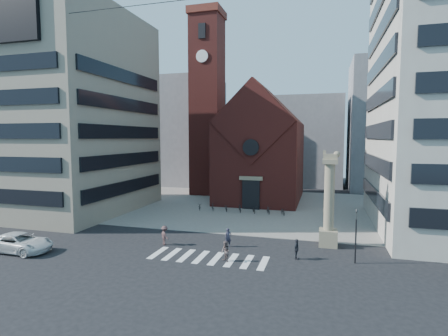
{
  "coord_description": "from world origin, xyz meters",
  "views": [
    {
      "loc": [
        9.47,
        -29.4,
        9.85
      ],
      "look_at": [
        -1.28,
        8.0,
        6.42
      ],
      "focal_mm": 28.0,
      "sensor_mm": 36.0,
      "label": 1
    }
  ],
  "objects_px": {
    "traffic_light": "(356,235)",
    "scooter_0": "(200,206)",
    "pedestrian_2": "(296,249)",
    "lion_column": "(329,208)",
    "pedestrian_0": "(228,238)",
    "pedestrian_1": "(226,251)",
    "white_car": "(20,243)"
  },
  "relations": [
    {
      "from": "traffic_light",
      "to": "pedestrian_2",
      "type": "height_order",
      "value": "traffic_light"
    },
    {
      "from": "white_car",
      "to": "pedestrian_2",
      "type": "relative_size",
      "value": 3.45
    },
    {
      "from": "pedestrian_0",
      "to": "pedestrian_2",
      "type": "relative_size",
      "value": 1.02
    },
    {
      "from": "traffic_light",
      "to": "pedestrian_1",
      "type": "height_order",
      "value": "traffic_light"
    },
    {
      "from": "scooter_0",
      "to": "pedestrian_1",
      "type": "bearing_deg",
      "value": -84.2
    },
    {
      "from": "pedestrian_0",
      "to": "scooter_0",
      "type": "distance_m",
      "value": 16.33
    },
    {
      "from": "white_car",
      "to": "scooter_0",
      "type": "distance_m",
      "value": 22.46
    },
    {
      "from": "traffic_light",
      "to": "pedestrian_2",
      "type": "xyz_separation_m",
      "value": [
        -4.5,
        -0.35,
        -1.45
      ]
    },
    {
      "from": "scooter_0",
      "to": "pedestrian_2",
      "type": "bearing_deg",
      "value": -68.51
    },
    {
      "from": "lion_column",
      "to": "pedestrian_0",
      "type": "distance_m",
      "value": 9.46
    },
    {
      "from": "traffic_light",
      "to": "scooter_0",
      "type": "height_order",
      "value": "traffic_light"
    },
    {
      "from": "traffic_light",
      "to": "pedestrian_0",
      "type": "distance_m",
      "value": 10.83
    },
    {
      "from": "lion_column",
      "to": "pedestrian_2",
      "type": "distance_m",
      "value": 5.67
    },
    {
      "from": "lion_column",
      "to": "pedestrian_1",
      "type": "relative_size",
      "value": 5.29
    },
    {
      "from": "traffic_light",
      "to": "scooter_0",
      "type": "distance_m",
      "value": 24.28
    },
    {
      "from": "white_car",
      "to": "pedestrian_0",
      "type": "xyz_separation_m",
      "value": [
        16.92,
        6.29,
        0.05
      ]
    },
    {
      "from": "lion_column",
      "to": "pedestrian_2",
      "type": "height_order",
      "value": "lion_column"
    },
    {
      "from": "pedestrian_1",
      "to": "pedestrian_2",
      "type": "xyz_separation_m",
      "value": [
        5.36,
        2.1,
        0.02
      ]
    },
    {
      "from": "pedestrian_0",
      "to": "scooter_0",
      "type": "relative_size",
      "value": 1.01
    },
    {
      "from": "traffic_light",
      "to": "pedestrian_0",
      "type": "bearing_deg",
      "value": 173.31
    },
    {
      "from": "pedestrian_2",
      "to": "scooter_0",
      "type": "relative_size",
      "value": 0.99
    },
    {
      "from": "lion_column",
      "to": "pedestrian_1",
      "type": "xyz_separation_m",
      "value": [
        -7.87,
        -6.45,
        -2.64
      ]
    },
    {
      "from": "white_car",
      "to": "pedestrian_1",
      "type": "relative_size",
      "value": 3.52
    },
    {
      "from": "traffic_light",
      "to": "scooter_0",
      "type": "bearing_deg",
      "value": 140.11
    },
    {
      "from": "lion_column",
      "to": "pedestrian_2",
      "type": "bearing_deg",
      "value": -119.98
    },
    {
      "from": "lion_column",
      "to": "white_car",
      "type": "height_order",
      "value": "lion_column"
    },
    {
      "from": "lion_column",
      "to": "traffic_light",
      "type": "relative_size",
      "value": 2.02
    },
    {
      "from": "lion_column",
      "to": "pedestrian_1",
      "type": "height_order",
      "value": "lion_column"
    },
    {
      "from": "pedestrian_2",
      "to": "lion_column",
      "type": "bearing_deg",
      "value": -19.65
    },
    {
      "from": "pedestrian_2",
      "to": "scooter_0",
      "type": "height_order",
      "value": "pedestrian_2"
    },
    {
      "from": "white_car",
      "to": "pedestrian_2",
      "type": "height_order",
      "value": "pedestrian_2"
    },
    {
      "from": "traffic_light",
      "to": "lion_column",
      "type": "bearing_deg",
      "value": 116.46
    }
  ]
}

